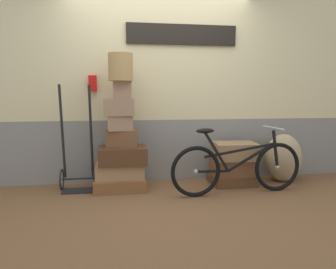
{
  "coord_description": "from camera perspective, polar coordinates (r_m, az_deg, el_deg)",
  "views": [
    {
      "loc": [
        -0.52,
        -3.5,
        1.19
      ],
      "look_at": [
        0.06,
        0.3,
        0.7
      ],
      "focal_mm": 33.44,
      "sensor_mm": 36.0,
      "label": 1
    }
  ],
  "objects": [
    {
      "name": "burlap_sack",
      "position": [
        4.61,
        20.24,
        -4.0
      ],
      "size": [
        0.5,
        0.43,
        0.66
      ],
      "primitive_type": "ellipsoid",
      "color": "tan",
      "rests_on": "ground"
    },
    {
      "name": "suitcase_3",
      "position": [
        3.95,
        -8.37,
        -0.69
      ],
      "size": [
        0.4,
        0.29,
        0.21
      ],
      "primitive_type": "cube",
      "rotation": [
        0.0,
        0.0,
        -0.09
      ],
      "color": "brown",
      "rests_on": "suitcase_2"
    },
    {
      "name": "suitcase_9",
      "position": [
        4.21,
        12.13,
        -2.95
      ],
      "size": [
        0.57,
        0.45,
        0.22
      ],
      "primitive_type": "cube",
      "rotation": [
        0.0,
        0.0,
        -0.07
      ],
      "color": "#9E754C",
      "rests_on": "suitcase_8"
    },
    {
      "name": "suitcase_4",
      "position": [
        3.89,
        -8.72,
        2.08
      ],
      "size": [
        0.31,
        0.21,
        0.18
      ],
      "primitive_type": "cube",
      "rotation": [
        0.0,
        0.0,
        0.05
      ],
      "color": "#937051",
      "rests_on": "suitcase_3"
    },
    {
      "name": "suitcase_6",
      "position": [
        3.93,
        -8.35,
        8.02
      ],
      "size": [
        0.23,
        0.16,
        0.22
      ],
      "primitive_type": "cube",
      "rotation": [
        0.0,
        0.0,
        0.03
      ],
      "color": "#937051",
      "rests_on": "suitcase_5"
    },
    {
      "name": "suitcase_5",
      "position": [
        3.88,
        -8.94,
        4.91
      ],
      "size": [
        0.36,
        0.25,
        0.2
      ],
      "primitive_type": "cube",
      "rotation": [
        0.0,
        0.0,
        0.01
      ],
      "color": "#937051",
      "rests_on": "suitcase_4"
    },
    {
      "name": "suitcase_0",
      "position": [
        4.04,
        -8.71,
        -8.92
      ],
      "size": [
        0.64,
        0.42,
        0.15
      ],
      "primitive_type": "cube",
      "rotation": [
        0.0,
        0.0,
        -0.0
      ],
      "color": "brown",
      "rests_on": "ground"
    },
    {
      "name": "bicycle",
      "position": [
        3.87,
        12.52,
        -5.79
      ],
      "size": [
        1.67,
        0.46,
        0.81
      ],
      "color": "black",
      "rests_on": "ground"
    },
    {
      "name": "suitcase_8",
      "position": [
        4.28,
        11.48,
        -5.74
      ],
      "size": [
        0.51,
        0.44,
        0.22
      ],
      "primitive_type": "cube",
      "rotation": [
        0.0,
        0.0,
        -0.02
      ],
      "color": "brown",
      "rests_on": "suitcase_7"
    },
    {
      "name": "wicker_basket",
      "position": [
        3.91,
        -8.63,
        12.04
      ],
      "size": [
        0.3,
        0.3,
        0.33
      ],
      "primitive_type": "cylinder",
      "color": "#A8844C",
      "rests_on": "suitcase_6"
    },
    {
      "name": "luggage_trolley",
      "position": [
        4.11,
        -16.13,
        -5.33
      ],
      "size": [
        0.43,
        0.35,
        1.32
      ],
      "color": "black",
      "rests_on": "ground"
    },
    {
      "name": "station_building",
      "position": [
        4.38,
        -1.71,
        8.94
      ],
      "size": [
        7.17,
        0.74,
        2.64
      ],
      "color": "gray",
      "rests_on": "ground"
    },
    {
      "name": "suitcase_7",
      "position": [
        4.34,
        11.58,
        -7.92
      ],
      "size": [
        0.59,
        0.49,
        0.14
      ],
      "primitive_type": "cube",
      "rotation": [
        0.0,
        0.0,
        0.04
      ],
      "color": "brown",
      "rests_on": "ground"
    },
    {
      "name": "suitcase_1",
      "position": [
        4.04,
        -8.78,
        -6.48
      ],
      "size": [
        0.6,
        0.41,
        0.18
      ],
      "primitive_type": "cube",
      "rotation": [
        0.0,
        0.0,
        0.02
      ],
      "color": "#9E754C",
      "rests_on": "suitcase_0"
    },
    {
      "name": "suitcase_2",
      "position": [
        3.95,
        -8.22,
        -3.82
      ],
      "size": [
        0.59,
        0.39,
        0.22
      ],
      "primitive_type": "cube",
      "rotation": [
        0.0,
        0.0,
        0.01
      ],
      "color": "#4C2D19",
      "rests_on": "suitcase_1"
    },
    {
      "name": "ground",
      "position": [
        3.75,
        -0.23,
        -11.8
      ],
      "size": [
        9.17,
        5.2,
        0.06
      ],
      "primitive_type": "cube",
      "color": "brown"
    }
  ]
}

